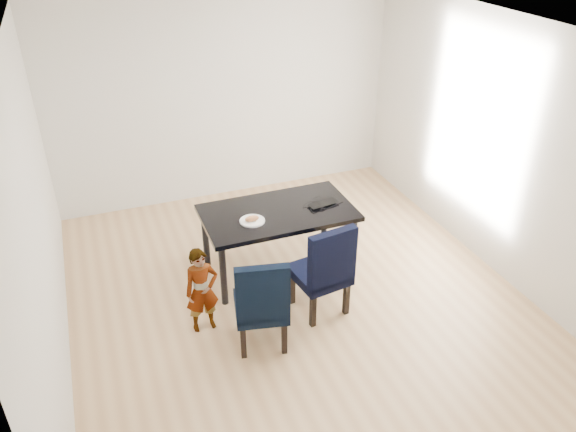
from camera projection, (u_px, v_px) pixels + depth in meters
name	position (u px, v px, depth m)	size (l,w,h in m)	color
floor	(295.00, 295.00, 5.90)	(4.50, 5.00, 0.01)	tan
ceiling	(297.00, 30.00, 4.54)	(4.50, 5.00, 0.01)	white
wall_back	(224.00, 99.00, 7.24)	(4.50, 0.01, 2.70)	silver
wall_front	(457.00, 363.00, 3.20)	(4.50, 0.01, 2.70)	white
wall_left	(36.00, 225.00, 4.52)	(0.01, 5.00, 2.70)	silver
wall_right	(494.00, 146.00, 5.92)	(0.01, 5.00, 2.70)	white
dining_table	(278.00, 241.00, 6.12)	(1.60, 0.90, 0.75)	black
chair_left	(261.00, 299.00, 5.07)	(0.47, 0.49, 0.98)	black
chair_right	(320.00, 266.00, 5.47)	(0.49, 0.51, 1.02)	black
child	(202.00, 290.00, 5.25)	(0.32, 0.21, 0.88)	orange
plate	(252.00, 221.00, 5.73)	(0.26, 0.26, 0.01)	white
sandwich	(252.00, 219.00, 5.70)	(0.15, 0.07, 0.06)	#BC7243
laptop	(321.00, 202.00, 6.07)	(0.33, 0.21, 0.03)	black
cable_tangle	(318.00, 210.00, 5.93)	(0.16, 0.16, 0.01)	black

